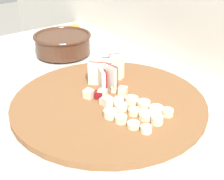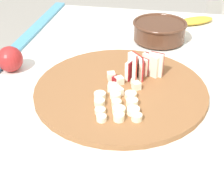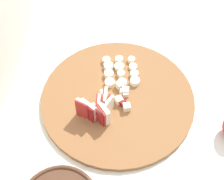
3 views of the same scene
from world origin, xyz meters
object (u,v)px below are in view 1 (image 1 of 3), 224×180
(cutting_board, at_px, (109,102))
(apple_dice_pile, at_px, (107,96))
(ceramic_bowl, at_px, (63,43))
(banana_peel, at_px, (68,30))
(banana_slice_rows, at_px, (139,112))
(apple_wedge_fan, at_px, (107,73))

(cutting_board, relative_size, apple_dice_pile, 4.44)
(ceramic_bowl, distance_m, banana_peel, 0.22)
(apple_dice_pile, bearing_deg, banana_slice_rows, 8.60)
(banana_slice_rows, xyz_separation_m, banana_peel, (-0.60, 0.19, -0.01))
(ceramic_bowl, bearing_deg, banana_slice_rows, -8.70)
(ceramic_bowl, bearing_deg, cutting_board, -12.46)
(apple_wedge_fan, height_order, banana_slice_rows, apple_wedge_fan)
(cutting_board, xyz_separation_m, banana_peel, (-0.51, 0.20, 0.00))
(cutting_board, relative_size, ceramic_bowl, 2.46)
(banana_peel, bearing_deg, ceramic_bowl, -34.45)
(cutting_board, bearing_deg, ceramic_bowl, 167.54)
(cutting_board, height_order, banana_slice_rows, banana_slice_rows)
(apple_dice_pile, height_order, ceramic_bowl, ceramic_bowl)
(apple_wedge_fan, height_order, banana_peel, apple_wedge_fan)
(cutting_board, xyz_separation_m, apple_dice_pile, (-0.00, -0.00, 0.02))
(cutting_board, xyz_separation_m, ceramic_bowl, (-0.33, 0.07, 0.03))
(ceramic_bowl, bearing_deg, banana_peel, 145.55)
(banana_slice_rows, bearing_deg, cutting_board, -174.39)
(apple_wedge_fan, bearing_deg, ceramic_bowl, 173.70)
(apple_dice_pile, height_order, banana_peel, apple_dice_pile)
(cutting_board, height_order, banana_peel, banana_peel)
(apple_wedge_fan, bearing_deg, banana_peel, 161.05)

